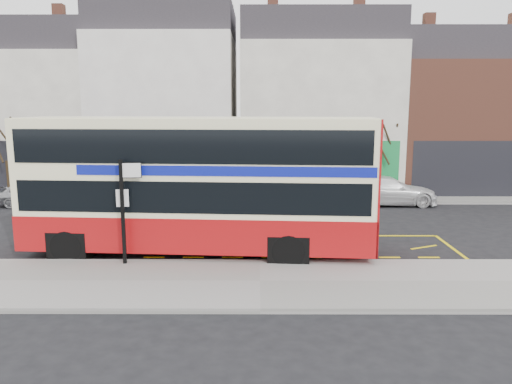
{
  "coord_description": "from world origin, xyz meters",
  "views": [
    {
      "loc": [
        -0.08,
        -15.97,
        5.15
      ],
      "look_at": [
        -0.13,
        2.0,
        1.98
      ],
      "focal_mm": 35.0,
      "sensor_mm": 36.0,
      "label": 1
    }
  ],
  "objects_px": {
    "car_white": "(387,191)",
    "street_tree_left": "(5,127)",
    "double_decker_bus": "(199,184)",
    "street_tree_right": "(383,133)",
    "car_silver": "(35,193)",
    "car_grey": "(183,193)",
    "bus_stop_post": "(124,203)"
  },
  "relations": [
    {
      "from": "car_silver",
      "to": "car_grey",
      "type": "bearing_deg",
      "value": -90.27
    },
    {
      "from": "car_silver",
      "to": "car_white",
      "type": "bearing_deg",
      "value": -91.51
    },
    {
      "from": "car_silver",
      "to": "car_grey",
      "type": "relative_size",
      "value": 1.0
    },
    {
      "from": "double_decker_bus",
      "to": "car_grey",
      "type": "bearing_deg",
      "value": 106.28
    },
    {
      "from": "street_tree_left",
      "to": "street_tree_right",
      "type": "bearing_deg",
      "value": 1.6
    },
    {
      "from": "car_grey",
      "to": "street_tree_left",
      "type": "distance_m",
      "value": 10.41
    },
    {
      "from": "bus_stop_post",
      "to": "street_tree_left",
      "type": "xyz_separation_m",
      "value": [
        -9.45,
        11.7,
        1.81
      ]
    },
    {
      "from": "car_grey",
      "to": "street_tree_left",
      "type": "xyz_separation_m",
      "value": [
        -9.74,
        1.59,
        3.3
      ]
    },
    {
      "from": "car_silver",
      "to": "street_tree_left",
      "type": "height_order",
      "value": "street_tree_left"
    },
    {
      "from": "car_white",
      "to": "street_tree_right",
      "type": "bearing_deg",
      "value": -5.04
    },
    {
      "from": "street_tree_left",
      "to": "street_tree_right",
      "type": "relative_size",
      "value": 1.09
    },
    {
      "from": "street_tree_left",
      "to": "double_decker_bus",
      "type": "bearing_deg",
      "value": -41.3
    },
    {
      "from": "car_silver",
      "to": "car_white",
      "type": "xyz_separation_m",
      "value": [
        18.07,
        0.37,
        0.08
      ]
    },
    {
      "from": "car_silver",
      "to": "street_tree_right",
      "type": "xyz_separation_m",
      "value": [
        18.25,
        2.48,
        2.94
      ]
    },
    {
      "from": "bus_stop_post",
      "to": "street_tree_left",
      "type": "height_order",
      "value": "street_tree_left"
    },
    {
      "from": "car_silver",
      "to": "car_grey",
      "type": "distance_m",
      "value": 7.5
    },
    {
      "from": "bus_stop_post",
      "to": "car_silver",
      "type": "height_order",
      "value": "bus_stop_post"
    },
    {
      "from": "double_decker_bus",
      "to": "street_tree_left",
      "type": "xyz_separation_m",
      "value": [
        -11.63,
        10.22,
        1.45
      ]
    },
    {
      "from": "double_decker_bus",
      "to": "bus_stop_post",
      "type": "relative_size",
      "value": 3.61
    },
    {
      "from": "street_tree_left",
      "to": "street_tree_right",
      "type": "xyz_separation_m",
      "value": [
        20.5,
        0.57,
        -0.33
      ]
    },
    {
      "from": "double_decker_bus",
      "to": "bus_stop_post",
      "type": "xyz_separation_m",
      "value": [
        -2.18,
        -1.48,
        -0.36
      ]
    },
    {
      "from": "double_decker_bus",
      "to": "street_tree_right",
      "type": "height_order",
      "value": "street_tree_right"
    },
    {
      "from": "bus_stop_post",
      "to": "car_silver",
      "type": "xyz_separation_m",
      "value": [
        -7.2,
        9.79,
        -1.46
      ]
    },
    {
      "from": "double_decker_bus",
      "to": "car_silver",
      "type": "distance_m",
      "value": 12.66
    },
    {
      "from": "double_decker_bus",
      "to": "street_tree_left",
      "type": "height_order",
      "value": "street_tree_left"
    },
    {
      "from": "bus_stop_post",
      "to": "street_tree_right",
      "type": "bearing_deg",
      "value": 41.15
    },
    {
      "from": "double_decker_bus",
      "to": "car_grey",
      "type": "distance_m",
      "value": 9.02
    },
    {
      "from": "car_silver",
      "to": "car_white",
      "type": "height_order",
      "value": "car_white"
    },
    {
      "from": "car_grey",
      "to": "double_decker_bus",
      "type": "bearing_deg",
      "value": 179.41
    },
    {
      "from": "car_silver",
      "to": "street_tree_right",
      "type": "bearing_deg",
      "value": -84.95
    },
    {
      "from": "car_white",
      "to": "street_tree_left",
      "type": "distance_m",
      "value": 20.63
    },
    {
      "from": "bus_stop_post",
      "to": "car_grey",
      "type": "relative_size",
      "value": 0.86
    }
  ]
}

